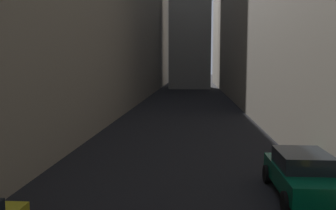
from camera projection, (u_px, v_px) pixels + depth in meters
The scene contains 3 objects.
ground_plane at pixel (186, 109), 36.90m from camera, with size 264.00×264.00×0.00m, color black.
building_block_left at pixel (82, 0), 38.41m from camera, with size 11.22×108.00×22.50m, color gray.
parked_car_right_far at pixel (302, 174), 12.22m from camera, with size 1.99×4.21×1.54m.
Camera 1 is at (0.71, 11.32, 4.46)m, focal length 38.85 mm.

